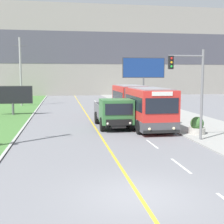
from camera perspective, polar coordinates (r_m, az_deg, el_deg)
The scene contains 12 objects.
ground_plane at distance 11.06m, azimuth 4.99°, elevation -15.01°, with size 300.00×300.00×0.00m, color slate.
lane_marking_centre at distance 13.31m, azimuth 4.09°, elevation -11.20°, with size 2.88×140.00×0.01m.
apartment_block_background at distance 68.87m, azimuth -7.13°, elevation 10.96°, with size 80.00×8.04×18.59m.
city_bus at distance 26.84m, azimuth 4.92°, elevation 1.35°, with size 2.72×12.74×3.16m.
dump_truck at distance 24.16m, azimuth 0.39°, elevation -0.24°, with size 2.45×6.53×2.33m.
utility_pole_far at distance 44.04m, azimuth -16.37°, elevation 7.11°, with size 1.80×0.28×9.14m.
traffic_light_mast at distance 19.82m, azimuth 14.45°, elevation 5.12°, with size 2.28×0.32×5.67m.
billboard_large at distance 46.99m, azimuth 5.81°, elevation 7.85°, with size 6.39×0.24×6.73m.
billboard_small at distance 33.86m, azimuth -17.73°, elevation 2.90°, with size 4.03×0.24×3.03m.
planter_round_near at distance 22.31m, azimuth 15.28°, elevation -2.56°, with size 1.14×1.14×1.19m.
planter_round_second at distance 26.75m, azimuth 10.93°, elevation -0.87°, with size 1.18×1.18×1.26m.
planter_round_third at distance 31.35m, azimuth 8.00°, elevation 0.29°, with size 1.20×1.20×1.29m.
Camera 1 is at (-2.54, -9.96, 4.08)m, focal length 50.00 mm.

